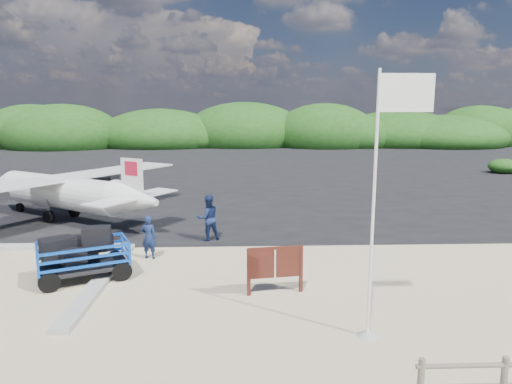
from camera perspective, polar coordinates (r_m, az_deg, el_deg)
ground at (r=13.30m, az=-1.20°, el=-13.16°), size 160.00×160.00×0.00m
asphalt_apron at (r=42.53m, az=-1.85°, el=3.13°), size 90.00×50.00×0.04m
vegetation_band at (r=67.41m, az=-1.96°, el=5.77°), size 124.00×8.00×4.40m
baggage_cart at (r=15.61m, az=-20.58°, el=-10.22°), size 3.33×2.71×1.45m
flagpole at (r=11.63m, az=13.74°, el=-17.09°), size 1.24×0.54×6.16m
signboard at (r=13.64m, az=2.38°, el=-12.55°), size 1.76×0.42×1.45m
crew_a at (r=16.81m, az=-13.25°, el=-5.51°), size 0.66×0.52×1.59m
crew_b at (r=18.64m, az=-6.01°, el=-3.24°), size 1.12×1.01×1.90m
aircraft_large at (r=34.70m, az=18.61°, el=0.97°), size 19.13×19.13×4.15m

